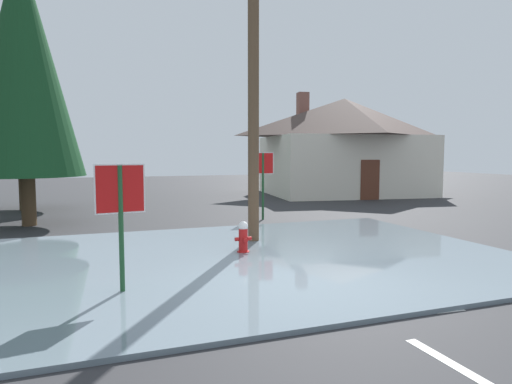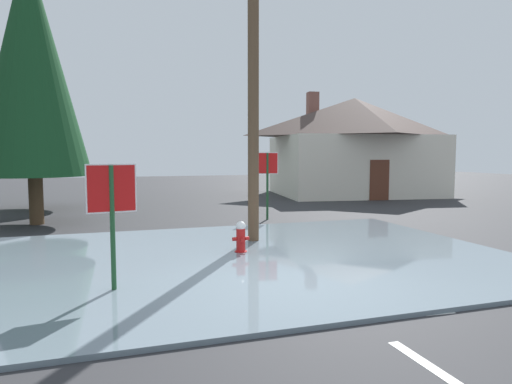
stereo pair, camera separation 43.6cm
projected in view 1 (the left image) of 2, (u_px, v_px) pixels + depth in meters
name	position (u px, v px, depth m)	size (l,w,h in m)	color
ground_plane	(310.00, 288.00, 7.87)	(80.00, 80.00, 0.10)	#2D2D30
flood_puddle	(225.00, 260.00, 9.59)	(12.67, 8.17, 0.08)	slate
lane_stop_bar	(332.00, 320.00, 6.18)	(4.13, 0.30, 0.01)	silver
stop_sign_near	(120.00, 202.00, 7.16)	(0.78, 0.14, 2.13)	#1E4C28
fire_hydrant	(243.00, 239.00, 10.16)	(0.39, 0.33, 0.78)	red
utility_pole	(253.00, 63.00, 11.18)	(1.60, 0.28, 8.76)	brown
stop_sign_far	(263.00, 172.00, 15.59)	(0.74, 0.15, 2.34)	#1E4C28
house	(344.00, 145.00, 25.44)	(9.79, 8.13, 5.82)	silver
pine_tree_mid_left	(23.00, 60.00, 13.97)	(3.53, 3.53, 8.81)	#4C3823
pine_tree_short_left	(20.00, 66.00, 17.96)	(3.94, 3.94, 9.86)	#4C3823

